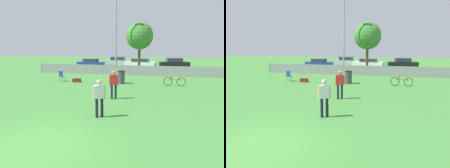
{
  "view_description": "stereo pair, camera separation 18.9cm",
  "coord_description": "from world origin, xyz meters",
  "views": [
    {
      "loc": [
        3.82,
        -5.76,
        3.14
      ],
      "look_at": [
        1.0,
        6.06,
        1.05
      ],
      "focal_mm": 35.0,
      "sensor_mm": 36.0,
      "label": 1
    },
    {
      "loc": [
        4.0,
        -5.72,
        3.14
      ],
      "look_at": [
        1.0,
        6.06,
        1.05
      ],
      "focal_mm": 35.0,
      "sensor_mm": 36.0,
      "label": 2
    }
  ],
  "objects": [
    {
      "name": "ground_plane",
      "position": [
        0.0,
        0.0,
        0.0
      ],
      "size": [
        120.0,
        120.0,
        0.0
      ],
      "primitive_type": "plane",
      "color": "#428438"
    },
    {
      "name": "fence_backline",
      "position": [
        0.0,
        18.0,
        0.55
      ],
      "size": [
        21.42,
        0.07,
        1.21
      ],
      "color": "gray",
      "rests_on": "ground_plane"
    },
    {
      "name": "light_pole",
      "position": [
        -1.74,
        19.49,
        5.6
      ],
      "size": [
        0.9,
        0.36,
        9.63
      ],
      "color": "#9E9EA3",
      "rests_on": "ground_plane"
    },
    {
      "name": "tree_near_pole",
      "position": [
        0.77,
        21.7,
        4.42
      ],
      "size": [
        3.34,
        3.34,
        6.11
      ],
      "color": "brown",
      "rests_on": "ground_plane"
    },
    {
      "name": "player_receiver_white",
      "position": [
        1.08,
        3.29,
        1.01
      ],
      "size": [
        0.54,
        0.39,
        1.72
      ],
      "rotation": [
        0.0,
        0.0,
        0.47
      ],
      "color": "#191933",
      "rests_on": "ground_plane"
    },
    {
      "name": "player_defender_red",
      "position": [
        0.92,
        6.84,
        1.01
      ],
      "size": [
        0.57,
        0.32,
        1.72
      ],
      "rotation": [
        0.0,
        0.0,
        0.26
      ],
      "color": "#191933",
      "rests_on": "ground_plane"
    },
    {
      "name": "frisbee_disc",
      "position": [
        0.56,
        5.61,
        0.01
      ],
      "size": [
        0.25,
        0.25,
        0.03
      ],
      "color": "yellow",
      "rests_on": "ground_plane"
    },
    {
      "name": "folding_chair_sideline",
      "position": [
        -5.2,
        12.31,
        0.55
      ],
      "size": [
        0.45,
        0.45,
        0.96
      ],
      "rotation": [
        0.0,
        0.0,
        3.03
      ],
      "color": "#333338",
      "rests_on": "ground_plane"
    },
    {
      "name": "bicycle_sideline",
      "position": [
        4.7,
        12.31,
        0.36
      ],
      "size": [
        1.73,
        0.44,
        0.75
      ],
      "rotation": [
        0.0,
        0.0,
        0.01
      ],
      "color": "black",
      "rests_on": "ground_plane"
    },
    {
      "name": "trash_bin",
      "position": [
        0.3,
        12.43,
        0.56
      ],
      "size": [
        0.62,
        0.62,
        1.1
      ],
      "color": "#3F3F44",
      "rests_on": "ground_plane"
    },
    {
      "name": "gear_bag_sideline",
      "position": [
        -3.73,
        12.26,
        0.16
      ],
      "size": [
        0.7,
        0.38,
        0.34
      ],
      "color": "maroon",
      "rests_on": "ground_plane"
    },
    {
      "name": "parked_car_blue",
      "position": [
        -7.14,
        26.16,
        0.64
      ],
      "size": [
        4.01,
        1.89,
        1.31
      ],
      "rotation": [
        0.0,
        0.0,
        -0.03
      ],
      "color": "black",
      "rests_on": "ground_plane"
    },
    {
      "name": "parked_car_silver",
      "position": [
        -3.62,
        29.69,
        0.7
      ],
      "size": [
        4.18,
        1.95,
        1.48
      ],
      "rotation": [
        0.0,
        0.0,
        -0.05
      ],
      "color": "black",
      "rests_on": "ground_plane"
    },
    {
      "name": "parked_car_white",
      "position": [
        0.35,
        27.13,
        0.68
      ],
      "size": [
        4.76,
        2.34,
        1.38
      ],
      "rotation": [
        0.0,
        0.0,
        -0.14
      ],
      "color": "black",
      "rests_on": "ground_plane"
    },
    {
      "name": "parked_car_dark",
      "position": [
        5.25,
        27.38,
        0.72
      ],
      "size": [
        4.47,
        2.44,
        1.5
      ],
      "rotation": [
        0.0,
        0.0,
        0.18
      ],
      "color": "black",
      "rests_on": "ground_plane"
    }
  ]
}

